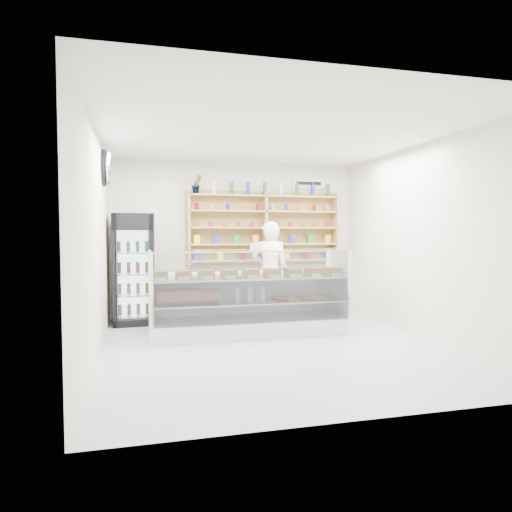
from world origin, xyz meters
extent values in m
plane|color=#B2B2B7|center=(0.00, 0.00, 0.00)|extent=(5.00, 5.00, 0.00)
plane|color=white|center=(0.00, 0.00, 2.80)|extent=(5.00, 5.00, 0.00)
plane|color=silver|center=(0.00, 2.50, 1.40)|extent=(4.50, 0.00, 4.50)
plane|color=silver|center=(0.00, -2.50, 1.40)|extent=(4.50, 0.00, 4.50)
plane|color=silver|center=(-2.25, 0.00, 1.40)|extent=(0.00, 5.00, 5.00)
plane|color=silver|center=(2.25, 0.00, 1.40)|extent=(0.00, 5.00, 5.00)
cube|color=white|center=(-0.17, 0.75, 0.12)|extent=(2.90, 0.82, 0.24)
cube|color=white|center=(-0.17, 1.13, 0.55)|extent=(2.90, 0.05, 0.61)
cube|color=silver|center=(-0.17, 0.75, 0.49)|extent=(2.78, 0.72, 0.02)
cube|color=silver|center=(-0.17, 0.75, 0.85)|extent=(2.84, 0.76, 0.02)
cube|color=silver|center=(-0.17, 0.36, 0.75)|extent=(2.84, 0.12, 1.01)
cube|color=silver|center=(-0.17, 0.70, 1.26)|extent=(2.84, 0.57, 0.01)
imported|color=white|center=(0.43, 1.74, 0.85)|extent=(0.70, 0.55, 1.70)
cube|color=black|center=(-1.85, 1.99, 0.91)|extent=(0.67, 0.66, 1.82)
cube|color=#280433|center=(-1.86, 1.69, 1.69)|extent=(0.64, 0.05, 0.26)
cube|color=silver|center=(-1.86, 1.67, 0.83)|extent=(0.55, 0.03, 1.44)
cube|color=#A5894E|center=(-0.90, 2.34, 1.59)|extent=(0.04, 0.28, 1.33)
cube|color=#A5894E|center=(0.50, 2.34, 1.59)|extent=(0.04, 0.28, 1.33)
cube|color=#A5894E|center=(1.90, 2.34, 1.59)|extent=(0.04, 0.28, 1.33)
cube|color=#A5894E|center=(0.50, 2.34, 1.00)|extent=(2.80, 0.28, 0.03)
cube|color=#A5894E|center=(0.50, 2.34, 1.30)|extent=(2.80, 0.28, 0.03)
cube|color=#A5894E|center=(0.50, 2.34, 1.60)|extent=(2.80, 0.28, 0.03)
cube|color=#A5894E|center=(0.50, 2.34, 1.90)|extent=(2.80, 0.28, 0.03)
cube|color=#A5894E|center=(0.50, 2.34, 2.18)|extent=(2.80, 0.28, 0.03)
imported|color=#1E6626|center=(-0.75, 2.34, 2.37)|extent=(0.23, 0.21, 0.34)
ellipsoid|color=silver|center=(-2.17, 1.20, 2.45)|extent=(0.15, 0.50, 0.50)
cube|color=white|center=(1.40, 2.47, 2.45)|extent=(0.62, 0.03, 0.20)
camera|label=1|loc=(-1.73, -5.78, 1.52)|focal=32.00mm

